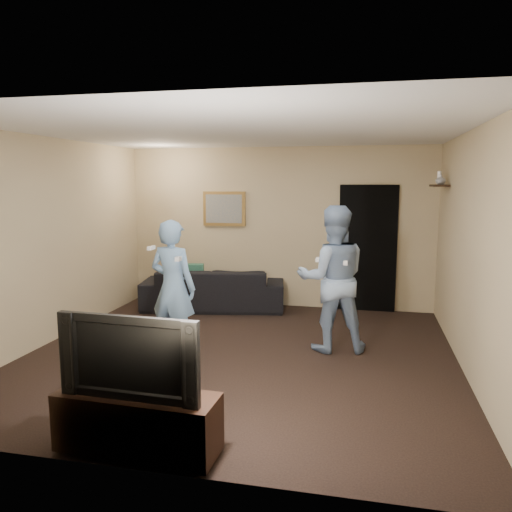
% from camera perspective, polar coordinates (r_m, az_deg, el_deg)
% --- Properties ---
extents(ground, '(5.00, 5.00, 0.00)m').
position_cam_1_polar(ground, '(6.07, -1.81, -11.18)').
color(ground, black).
rests_on(ground, ground).
extents(ceiling, '(5.00, 5.00, 0.04)m').
position_cam_1_polar(ceiling, '(5.74, -1.94, 14.07)').
color(ceiling, silver).
rests_on(ceiling, wall_back).
extents(wall_back, '(5.00, 0.04, 2.60)m').
position_cam_1_polar(wall_back, '(8.19, 2.48, 3.26)').
color(wall_back, tan).
rests_on(wall_back, ground).
extents(wall_front, '(5.00, 0.04, 2.60)m').
position_cam_1_polar(wall_front, '(3.43, -12.34, -4.13)').
color(wall_front, tan).
rests_on(wall_front, ground).
extents(wall_left, '(0.04, 5.00, 2.60)m').
position_cam_1_polar(wall_left, '(6.82, -22.67, 1.59)').
color(wall_left, tan).
rests_on(wall_left, ground).
extents(wall_right, '(0.04, 5.00, 2.60)m').
position_cam_1_polar(wall_right, '(5.69, 23.33, 0.30)').
color(wall_right, tan).
rests_on(wall_right, ground).
extents(sofa, '(2.38, 1.26, 0.66)m').
position_cam_1_polar(sofa, '(8.14, -4.86, -3.69)').
color(sofa, black).
rests_on(sofa, ground).
extents(throw_pillow, '(0.49, 0.24, 0.47)m').
position_cam_1_polar(throw_pillow, '(8.25, -7.63, -2.53)').
color(throw_pillow, '#1A4F3F').
rests_on(throw_pillow, sofa).
extents(painting_frame, '(0.72, 0.05, 0.57)m').
position_cam_1_polar(painting_frame, '(8.35, -3.65, 5.42)').
color(painting_frame, olive).
rests_on(painting_frame, wall_back).
extents(painting_canvas, '(0.62, 0.01, 0.47)m').
position_cam_1_polar(painting_canvas, '(8.32, -3.70, 5.41)').
color(painting_canvas, slate).
rests_on(painting_canvas, painting_frame).
extents(doorway, '(0.90, 0.06, 2.00)m').
position_cam_1_polar(doorway, '(8.07, 12.62, 0.85)').
color(doorway, black).
rests_on(doorway, ground).
extents(light_switch, '(0.08, 0.02, 0.12)m').
position_cam_1_polar(light_switch, '(8.06, 8.42, 3.10)').
color(light_switch, silver).
rests_on(light_switch, wall_back).
extents(wall_shelf, '(0.20, 0.60, 0.03)m').
position_cam_1_polar(wall_shelf, '(7.40, 20.23, 7.56)').
color(wall_shelf, black).
rests_on(wall_shelf, wall_right).
extents(shelf_vase, '(0.15, 0.15, 0.14)m').
position_cam_1_polar(shelf_vase, '(7.31, 20.35, 8.21)').
color(shelf_vase, '#A5A4A9').
rests_on(shelf_vase, wall_shelf).
extents(shelf_figurine, '(0.06, 0.06, 0.18)m').
position_cam_1_polar(shelf_figurine, '(7.44, 20.23, 8.37)').
color(shelf_figurine, silver).
rests_on(shelf_figurine, wall_shelf).
extents(tv_console, '(1.25, 0.45, 0.44)m').
position_cam_1_polar(tv_console, '(4.05, -13.36, -17.96)').
color(tv_console, black).
rests_on(tv_console, ground).
extents(television, '(1.10, 0.19, 0.63)m').
position_cam_1_polar(television, '(3.84, -13.64, -10.79)').
color(television, black).
rests_on(television, tv_console).
extents(wii_player_left, '(0.66, 0.54, 1.61)m').
position_cam_1_polar(wii_player_left, '(5.97, -9.47, -3.57)').
color(wii_player_left, '#6B92BA').
rests_on(wii_player_left, ground).
extents(wii_player_right, '(0.99, 0.84, 1.77)m').
position_cam_1_polar(wii_player_right, '(6.08, 8.72, -2.59)').
color(wii_player_right, '#8099BA').
rests_on(wii_player_right, ground).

